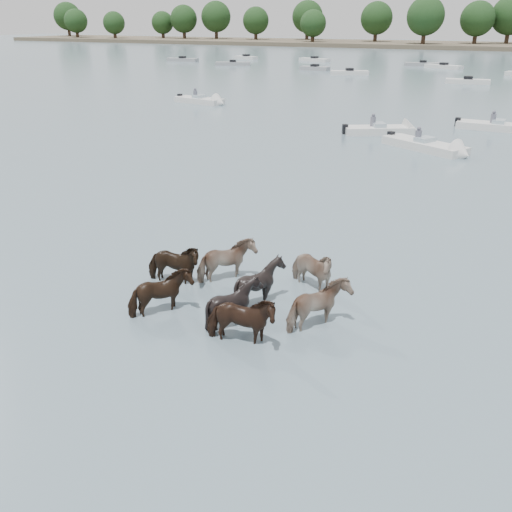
% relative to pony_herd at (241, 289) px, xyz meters
% --- Properties ---
extents(ground, '(400.00, 400.00, 0.00)m').
position_rel_pony_herd_xyz_m(ground, '(2.07, -2.27, -0.53)').
color(ground, '#4B616D').
rests_on(ground, ground).
extents(shoreline, '(160.00, 30.00, 1.00)m').
position_rel_pony_herd_xyz_m(shoreline, '(-67.93, 147.73, -0.03)').
color(shoreline, '#4C4233').
rests_on(shoreline, ground).
extents(pony_herd, '(6.36, 4.80, 1.50)m').
position_rel_pony_herd_xyz_m(pony_herd, '(0.00, 0.00, 0.00)').
color(pony_herd, black).
rests_on(pony_herd, ground).
extents(motorboat_a, '(5.14, 3.77, 1.92)m').
position_rel_pony_herd_xyz_m(motorboat_a, '(-1.73, 26.15, -0.31)').
color(motorboat_a, silver).
rests_on(motorboat_a, ground).
extents(motorboat_b, '(5.76, 4.32, 1.92)m').
position_rel_pony_herd_xyz_m(motorboat_b, '(1.92, 21.71, -0.31)').
color(motorboat_b, silver).
rests_on(motorboat_b, ground).
extents(motorboat_c, '(6.11, 2.02, 1.92)m').
position_rel_pony_herd_xyz_m(motorboat_c, '(5.66, 30.47, -0.31)').
color(motorboat_c, silver).
rests_on(motorboat_c, ground).
extents(motorboat_f, '(5.46, 2.53, 1.92)m').
position_rel_pony_herd_xyz_m(motorboat_f, '(-19.84, 33.20, -0.31)').
color(motorboat_f, silver).
rests_on(motorboat_f, ground).
extents(distant_flotilla, '(107.40, 28.78, 0.93)m').
position_rel_pony_herd_xyz_m(distant_flotilla, '(1.72, 74.31, -0.28)').
color(distant_flotilla, gray).
rests_on(distant_flotilla, ground).
extents(treeline, '(149.40, 23.59, 12.14)m').
position_rel_pony_herd_xyz_m(treeline, '(-62.41, 147.54, 6.24)').
color(treeline, '#382619').
rests_on(treeline, ground).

